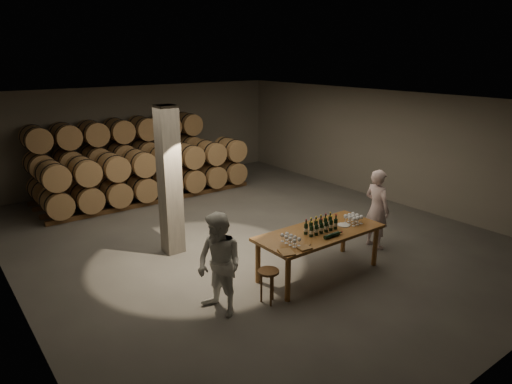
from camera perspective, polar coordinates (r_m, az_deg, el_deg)
room at (r=9.81m, az=-10.74°, el=1.31°), size 12.00×12.00×12.00m
tasting_table at (r=8.98m, az=7.95°, el=-5.47°), size 2.60×1.10×0.90m
barrel_stack_back at (r=14.70m, az=-16.55°, el=4.49°), size 5.48×0.95×2.31m
barrel_stack_front at (r=13.67m, az=-12.77°, el=2.26°), size 6.26×0.95×1.57m
bottle_cluster at (r=8.88m, az=8.12°, el=-4.26°), size 0.73×0.23×0.31m
lying_bottles at (r=8.67m, az=9.50°, el=-5.35°), size 0.46×0.08×0.08m
glass_cluster_left at (r=8.27m, az=4.36°, el=-5.72°), size 0.19×0.41×0.16m
glass_cluster_right at (r=9.41m, az=12.10°, el=-3.08°), size 0.31×0.31×0.18m
plate at (r=9.30m, az=10.89°, el=-4.07°), size 0.26×0.26×0.01m
notebook_near at (r=8.12m, az=6.07°, el=-6.98°), size 0.25×0.21×0.03m
notebook_corner at (r=7.94m, az=3.84°, el=-7.53°), size 0.32×0.36×0.03m
pen at (r=8.25m, az=6.64°, el=-6.68°), size 0.13×0.05×0.01m
stool at (r=8.01m, az=1.56°, el=-10.49°), size 0.37×0.37×0.62m
person_man at (r=10.44m, az=14.86°, el=-2.06°), size 0.48×0.68×1.79m
person_woman at (r=7.57m, az=-4.59°, el=-9.06°), size 0.82×0.97×1.76m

